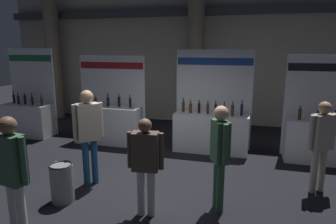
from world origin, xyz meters
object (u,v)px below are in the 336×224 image
at_px(exhibitor_booth_3, 324,136).
at_px(visitor_2, 220,150).
at_px(trash_bin, 62,183).
at_px(exhibitor_booth_2, 211,127).
at_px(visitor_6, 146,159).
at_px(visitor_1, 321,139).
at_px(visitor_3, 13,170).
at_px(exhibitor_booth_0, 29,115).
at_px(visitor_4, 88,128).
at_px(exhibitor_booth_1, 109,121).

bearing_deg(exhibitor_booth_3, visitor_2, -127.47).
height_order(exhibitor_booth_3, trash_bin, exhibitor_booth_3).
xyz_separation_m(exhibitor_booth_2, exhibitor_booth_3, (2.61, -0.07, -0.01)).
bearing_deg(visitor_6, visitor_1, 23.08).
bearing_deg(visitor_1, visitor_3, 177.08).
distance_m(exhibitor_booth_0, trash_bin, 4.60).
bearing_deg(visitor_2, visitor_6, -93.26).
bearing_deg(exhibitor_booth_0, visitor_6, -34.09).
bearing_deg(trash_bin, visitor_3, -85.96).
distance_m(visitor_3, visitor_4, 1.87).
relative_size(exhibitor_booth_1, trash_bin, 3.50).
distance_m(exhibitor_booth_2, visitor_6, 3.37).
bearing_deg(visitor_2, trash_bin, -106.71).
height_order(trash_bin, visitor_6, visitor_6).
xyz_separation_m(exhibitor_booth_0, visitor_1, (7.60, -1.69, 0.40)).
height_order(exhibitor_booth_0, visitor_3, exhibitor_booth_0).
relative_size(exhibitor_booth_0, exhibitor_booth_2, 1.01).
relative_size(exhibitor_booth_1, exhibitor_booth_2, 0.93).
xyz_separation_m(exhibitor_booth_2, visitor_3, (-2.07, -4.38, 0.43)).
height_order(exhibitor_booth_0, exhibitor_booth_1, exhibitor_booth_0).
relative_size(exhibitor_booth_3, visitor_3, 1.38).
height_order(exhibitor_booth_0, exhibitor_booth_3, exhibitor_booth_0).
xyz_separation_m(exhibitor_booth_3, trash_bin, (-4.76, -3.19, -0.27)).
relative_size(trash_bin, visitor_2, 0.39).
xyz_separation_m(exhibitor_booth_0, trash_bin, (3.27, -3.22, -0.27)).
relative_size(trash_bin, visitor_3, 0.38).
bearing_deg(exhibitor_booth_3, visitor_4, -152.19).
xyz_separation_m(exhibitor_booth_1, visitor_2, (3.30, -2.82, 0.42)).
distance_m(trash_bin, visitor_2, 2.75).
distance_m(exhibitor_booth_1, trash_bin, 3.31).
height_order(visitor_3, visitor_4, visitor_4).
xyz_separation_m(exhibitor_booth_1, exhibitor_booth_3, (5.43, -0.04, -0.00)).
relative_size(exhibitor_booth_3, visitor_6, 1.55).
relative_size(exhibitor_booth_1, exhibitor_booth_3, 0.97).
relative_size(exhibitor_booth_3, visitor_2, 1.40).
bearing_deg(exhibitor_booth_2, exhibitor_booth_0, -179.61).
distance_m(visitor_1, visitor_6, 3.20).
distance_m(visitor_4, visitor_6, 1.62).
height_order(exhibitor_booth_2, visitor_1, exhibitor_booth_2).
height_order(exhibitor_booth_1, trash_bin, exhibitor_booth_1).
relative_size(trash_bin, visitor_1, 0.40).
xyz_separation_m(exhibitor_booth_3, visitor_4, (-4.63, -2.44, 0.51)).
distance_m(exhibitor_booth_2, trash_bin, 3.91).
bearing_deg(visitor_6, exhibitor_booth_1, 117.73).
bearing_deg(visitor_3, visitor_4, -81.57).
bearing_deg(visitor_2, visitor_1, 98.16).
relative_size(visitor_1, visitor_3, 0.96).
distance_m(trash_bin, visitor_4, 1.09).
relative_size(exhibitor_booth_2, visitor_3, 1.44).
bearing_deg(exhibitor_booth_1, visitor_1, -18.75).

